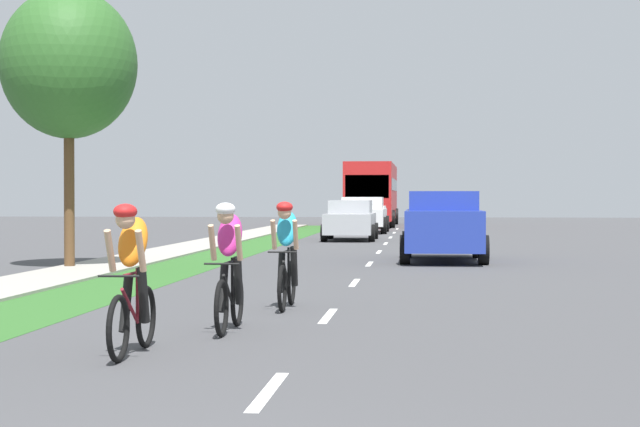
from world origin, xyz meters
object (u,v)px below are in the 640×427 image
(cyclist_distant, at_px, (287,254))
(street_tree_near, at_px, (69,65))
(suv_blue, at_px, (443,224))
(bus_red, at_px, (372,191))
(cyclist_trailing, at_px, (229,265))
(cyclist_lead, at_px, (132,277))
(sedan_silver, at_px, (350,220))
(pickup_white, at_px, (364,215))

(cyclist_distant, relative_size, street_tree_near, 0.27)
(suv_blue, xyz_separation_m, street_tree_near, (-8.64, -3.64, 3.75))
(bus_red, bearing_deg, cyclist_trailing, -89.39)
(cyclist_lead, bearing_deg, bus_red, 89.82)
(sedan_silver, xyz_separation_m, pickup_white, (0.03, 8.23, 0.06))
(pickup_white, bearing_deg, cyclist_lead, -90.48)
(sedan_silver, bearing_deg, cyclist_distant, -88.26)
(pickup_white, relative_size, street_tree_near, 0.79)
(cyclist_lead, relative_size, suv_blue, 0.37)
(cyclist_distant, distance_m, bus_red, 44.05)
(sedan_silver, xyz_separation_m, bus_red, (-0.12, 19.74, 1.21))
(cyclist_lead, height_order, pickup_white, pickup_white)
(cyclist_trailing, bearing_deg, cyclist_distant, 82.35)
(bus_red, bearing_deg, pickup_white, -89.24)
(cyclist_trailing, height_order, suv_blue, suv_blue)
(cyclist_distant, xyz_separation_m, bus_red, (-0.86, 44.03, 1.17))
(suv_blue, distance_m, sedan_silver, 12.94)
(cyclist_trailing, height_order, cyclist_distant, same)
(cyclist_lead, distance_m, sedan_silver, 28.93)
(cyclist_trailing, relative_size, suv_blue, 0.37)
(pickup_white, distance_m, bus_red, 11.57)
(cyclist_distant, bearing_deg, street_tree_near, 127.02)
(suv_blue, bearing_deg, street_tree_near, -157.13)
(sedan_silver, xyz_separation_m, street_tree_near, (-5.38, -16.17, 3.93))
(sedan_silver, distance_m, pickup_white, 8.23)
(cyclist_trailing, height_order, street_tree_near, street_tree_near)
(cyclist_lead, height_order, sedan_silver, cyclist_lead)
(cyclist_trailing, relative_size, street_tree_near, 0.27)
(bus_red, distance_m, street_tree_near, 36.40)
(cyclist_distant, height_order, pickup_white, pickup_white)
(cyclist_trailing, xyz_separation_m, pickup_white, (-0.35, 35.19, 0.02))
(cyclist_lead, distance_m, suv_blue, 16.78)
(cyclist_lead, relative_size, cyclist_trailing, 1.00)
(cyclist_distant, relative_size, bus_red, 0.15)
(suv_blue, bearing_deg, bus_red, 95.97)
(cyclist_trailing, relative_size, cyclist_distant, 1.00)
(cyclist_lead, bearing_deg, cyclist_distant, 77.67)
(suv_blue, bearing_deg, sedan_silver, 104.57)
(cyclist_lead, relative_size, bus_red, 0.15)
(cyclist_lead, height_order, suv_blue, suv_blue)
(pickup_white, xyz_separation_m, bus_red, (-0.15, 11.51, 1.15))
(street_tree_near, bearing_deg, pickup_white, 77.49)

